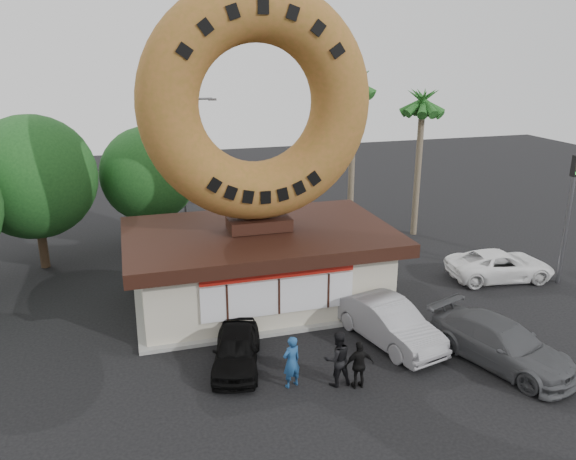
{
  "coord_description": "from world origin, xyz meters",
  "views": [
    {
      "loc": [
        -5.19,
        -15.91,
        10.56
      ],
      "look_at": [
        0.68,
        4.0,
        3.83
      ],
      "focal_mm": 35.0,
      "sensor_mm": 36.0,
      "label": 1
    }
  ],
  "objects_px": {
    "car_black": "(237,349)",
    "car_silver": "(389,322)",
    "person_right": "(359,365)",
    "donut_shop": "(260,263)",
    "street_lamp": "(186,161)",
    "giant_donut": "(257,104)",
    "car_white": "(500,265)",
    "person_center": "(337,359)",
    "car_grey": "(501,343)",
    "traffic_signal": "(570,204)",
    "person_left": "(291,362)"
  },
  "relations": [
    {
      "from": "traffic_signal",
      "to": "person_right",
      "type": "xyz_separation_m",
      "value": [
        -12.49,
        -5.32,
        -3.03
      ]
    },
    {
      "from": "traffic_signal",
      "to": "person_center",
      "type": "distance_m",
      "value": 14.31
    },
    {
      "from": "car_grey",
      "to": "car_white",
      "type": "bearing_deg",
      "value": 34.21
    },
    {
      "from": "street_lamp",
      "to": "car_black",
      "type": "distance_m",
      "value": 15.42
    },
    {
      "from": "street_lamp",
      "to": "car_grey",
      "type": "relative_size",
      "value": 1.51
    },
    {
      "from": "giant_donut",
      "to": "car_white",
      "type": "xyz_separation_m",
      "value": [
        11.6,
        -0.83,
        -7.78
      ]
    },
    {
      "from": "traffic_signal",
      "to": "donut_shop",
      "type": "bearing_deg",
      "value": 171.9
    },
    {
      "from": "giant_donut",
      "to": "person_center",
      "type": "height_order",
      "value": "giant_donut"
    },
    {
      "from": "donut_shop",
      "to": "street_lamp",
      "type": "distance_m",
      "value": 10.54
    },
    {
      "from": "traffic_signal",
      "to": "car_white",
      "type": "relative_size",
      "value": 1.21
    },
    {
      "from": "traffic_signal",
      "to": "person_right",
      "type": "relative_size",
      "value": 3.64
    },
    {
      "from": "car_black",
      "to": "car_silver",
      "type": "relative_size",
      "value": 0.79
    },
    {
      "from": "street_lamp",
      "to": "car_silver",
      "type": "height_order",
      "value": "street_lamp"
    },
    {
      "from": "person_right",
      "to": "car_silver",
      "type": "relative_size",
      "value": 0.34
    },
    {
      "from": "giant_donut",
      "to": "street_lamp",
      "type": "xyz_separation_m",
      "value": [
        -1.86,
        10.0,
        -4.0
      ]
    },
    {
      "from": "person_right",
      "to": "car_white",
      "type": "height_order",
      "value": "person_right"
    },
    {
      "from": "donut_shop",
      "to": "person_right",
      "type": "bearing_deg",
      "value": -78.31
    },
    {
      "from": "person_center",
      "to": "car_silver",
      "type": "distance_m",
      "value": 3.57
    },
    {
      "from": "person_right",
      "to": "car_silver",
      "type": "xyz_separation_m",
      "value": [
        2.26,
        2.48,
        -0.03
      ]
    },
    {
      "from": "car_black",
      "to": "person_right",
      "type": "bearing_deg",
      "value": -18.92
    },
    {
      "from": "traffic_signal",
      "to": "person_left",
      "type": "xyz_separation_m",
      "value": [
        -14.57,
        -4.64,
        -2.97
      ]
    },
    {
      "from": "person_right",
      "to": "car_black",
      "type": "bearing_deg",
      "value": -32.76
    },
    {
      "from": "person_left",
      "to": "person_right",
      "type": "height_order",
      "value": "person_left"
    },
    {
      "from": "donut_shop",
      "to": "car_black",
      "type": "relative_size",
      "value": 2.9
    },
    {
      "from": "giant_donut",
      "to": "car_grey",
      "type": "bearing_deg",
      "value": -46.99
    },
    {
      "from": "car_white",
      "to": "traffic_signal",
      "type": "bearing_deg",
      "value": -108.26
    },
    {
      "from": "traffic_signal",
      "to": "car_white",
      "type": "height_order",
      "value": "traffic_signal"
    },
    {
      "from": "person_right",
      "to": "donut_shop",
      "type": "bearing_deg",
      "value": -77.14
    },
    {
      "from": "car_grey",
      "to": "traffic_signal",
      "type": "bearing_deg",
      "value": 17.05
    },
    {
      "from": "person_right",
      "to": "giant_donut",
      "type": "bearing_deg",
      "value": -77.16
    },
    {
      "from": "person_center",
      "to": "car_black",
      "type": "distance_m",
      "value": 3.58
    },
    {
      "from": "street_lamp",
      "to": "person_right",
      "type": "height_order",
      "value": "street_lamp"
    },
    {
      "from": "person_left",
      "to": "car_grey",
      "type": "relative_size",
      "value": 0.34
    },
    {
      "from": "car_grey",
      "to": "person_left",
      "type": "bearing_deg",
      "value": 154.8
    },
    {
      "from": "car_silver",
      "to": "car_grey",
      "type": "bearing_deg",
      "value": -52.92
    },
    {
      "from": "giant_donut",
      "to": "street_lamp",
      "type": "bearing_deg",
      "value": 100.51
    },
    {
      "from": "giant_donut",
      "to": "traffic_signal",
      "type": "relative_size",
      "value": 1.54
    },
    {
      "from": "street_lamp",
      "to": "traffic_signal",
      "type": "distance_m",
      "value": 19.9
    },
    {
      "from": "person_left",
      "to": "car_black",
      "type": "xyz_separation_m",
      "value": [
        -1.47,
        1.71,
        -0.24
      ]
    },
    {
      "from": "car_black",
      "to": "donut_shop",
      "type": "bearing_deg",
      "value": 82.45
    },
    {
      "from": "person_left",
      "to": "person_center",
      "type": "distance_m",
      "value": 1.5
    },
    {
      "from": "person_center",
      "to": "car_grey",
      "type": "relative_size",
      "value": 0.36
    },
    {
      "from": "car_white",
      "to": "person_left",
      "type": "bearing_deg",
      "value": 123.47
    },
    {
      "from": "person_center",
      "to": "car_grey",
      "type": "height_order",
      "value": "person_center"
    },
    {
      "from": "car_black",
      "to": "car_silver",
      "type": "distance_m",
      "value": 5.82
    },
    {
      "from": "traffic_signal",
      "to": "car_grey",
      "type": "height_order",
      "value": "traffic_signal"
    },
    {
      "from": "donut_shop",
      "to": "car_black",
      "type": "xyz_separation_m",
      "value": [
        -2.04,
        -4.92,
        -1.11
      ]
    },
    {
      "from": "donut_shop",
      "to": "person_center",
      "type": "distance_m",
      "value": 7.05
    },
    {
      "from": "giant_donut",
      "to": "person_right",
      "type": "distance_m",
      "value": 10.7
    },
    {
      "from": "street_lamp",
      "to": "car_white",
      "type": "distance_m",
      "value": 17.68
    }
  ]
}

